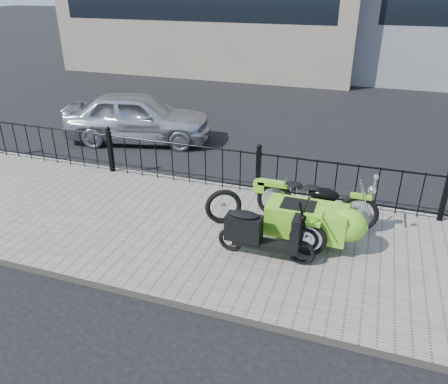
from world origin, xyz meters
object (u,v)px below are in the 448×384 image
(motorcycle_sidecar, at_px, (318,217))
(spare_tire, at_px, (223,207))
(sedan_car, at_px, (138,117))
(scooter, at_px, (259,234))

(motorcycle_sidecar, height_order, spare_tire, motorcycle_sidecar)
(spare_tire, xyz_separation_m, sedan_car, (-3.85, 3.82, 0.23))
(scooter, relative_size, spare_tire, 2.35)
(scooter, relative_size, sedan_car, 0.39)
(scooter, bearing_deg, sedan_car, 135.63)
(spare_tire, relative_size, sedan_car, 0.17)
(motorcycle_sidecar, relative_size, spare_tire, 3.38)
(motorcycle_sidecar, relative_size, scooter, 1.44)
(motorcycle_sidecar, xyz_separation_m, sedan_car, (-5.56, 3.90, 0.10))
(scooter, height_order, spare_tire, scooter)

